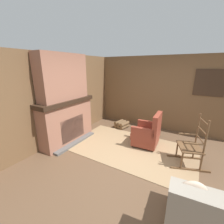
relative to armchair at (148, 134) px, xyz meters
The scene contains 12 objects.
ground_plane 0.98m from the armchair, 88.35° to the right, with size 14.00×14.00×0.00m, color brown.
wood_panel_wall_left 2.67m from the armchair, 158.72° to the right, with size 0.06×5.29×2.48m.
wood_panel_wall_back 1.72m from the armchair, 87.79° to the left, with size 5.29×0.09×2.48m.
fireplace_hearth 2.29m from the armchair, 156.31° to the right, with size 0.65×1.74×1.26m.
chimney_breast 2.74m from the armchair, 156.44° to the right, with size 0.39×1.44×1.20m.
area_rug 0.61m from the armchair, 131.13° to the right, with size 3.27×1.89×0.01m.
armchair is the anchor object (origin of this frame).
rocking_chair 1.14m from the armchair, 17.50° to the right, with size 0.92×0.74×1.15m.
firewood_stack 1.46m from the armchair, 146.29° to the left, with size 0.46×0.49×0.24m.
oil_lamp_vase 2.64m from the armchair, 151.00° to the right, with size 0.10×0.10×0.23m.
storage_case 2.42m from the armchair, 165.75° to the right, with size 0.14×0.23×0.12m.
sofa_segment 2.35m from the armchair, 54.41° to the right, with size 1.01×0.88×0.82m.
Camera 1 is at (1.03, -2.82, 2.13)m, focal length 24.00 mm.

